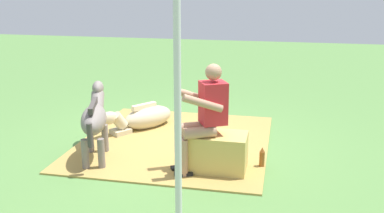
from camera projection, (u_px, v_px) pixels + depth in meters
name	position (u px, v px, depth m)	size (l,w,h in m)	color
ground_plane	(171.00, 147.00, 6.31)	(24.00, 24.00, 0.00)	#568442
hay_patch	(175.00, 141.00, 6.49)	(2.74, 2.91, 0.02)	#AD8C47
hay_bale	(216.00, 153.00, 5.45)	(0.75, 0.47, 0.49)	tan
person_seated	(204.00, 114.00, 5.28)	(0.72, 0.59, 1.37)	tan
pony_standing	(95.00, 118.00, 5.75)	(0.62, 1.30, 0.94)	slate
pony_lying	(143.00, 118.00, 7.02)	(1.01, 1.24, 0.42)	beige
soda_bottle	(262.00, 158.00, 5.56)	(0.07, 0.07, 0.28)	brown
tent_pole_left	(178.00, 127.00, 3.57)	(0.06, 0.06, 2.32)	silver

